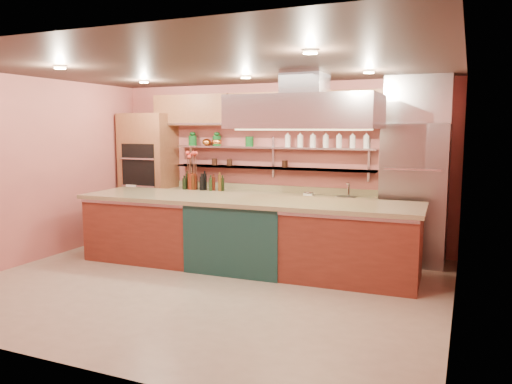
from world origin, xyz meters
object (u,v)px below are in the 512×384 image
at_px(island, 244,233).
at_px(flower_vase, 192,181).
at_px(copper_kettle, 207,142).
at_px(refrigerator, 414,194).
at_px(kitchen_scale, 309,193).
at_px(green_canister, 249,141).

xyz_separation_m(island, flower_vase, (-1.61, 1.27, 0.56)).
bearing_deg(copper_kettle, refrigerator, -3.60).
distance_m(kitchen_scale, copper_kettle, 2.17).
relative_size(flower_vase, kitchen_scale, 1.94).
height_order(flower_vase, green_canister, green_canister).
bearing_deg(copper_kettle, green_canister, 0.00).
distance_m(flower_vase, kitchen_scale, 2.19).
bearing_deg(island, flower_vase, 139.62).
xyz_separation_m(kitchen_scale, green_canister, (-1.16, 0.22, 0.83)).
relative_size(refrigerator, island, 0.43).
height_order(refrigerator, kitchen_scale, refrigerator).
bearing_deg(refrigerator, flower_vase, 179.85).
relative_size(refrigerator, green_canister, 12.23).
bearing_deg(copper_kettle, flower_vase, -130.51).
bearing_deg(island, green_canister, 109.04).
distance_m(island, green_canister, 2.05).
distance_m(flower_vase, green_canister, 1.28).
height_order(flower_vase, copper_kettle, copper_kettle).
height_order(kitchen_scale, green_canister, green_canister).
relative_size(refrigerator, kitchen_scale, 13.95).
xyz_separation_m(refrigerator, copper_kettle, (-3.66, 0.23, 0.73)).
bearing_deg(flower_vase, green_canister, 12.00).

